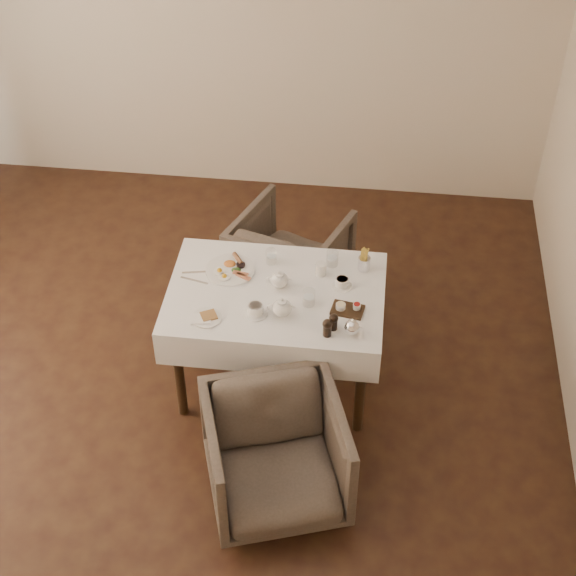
# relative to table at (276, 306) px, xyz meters

# --- Properties ---
(table) EXTENTS (1.28, 0.88, 0.75)m
(table) POSITION_rel_table_xyz_m (0.00, 0.00, 0.00)
(table) COLOR black
(table) RESTS_ON ground
(armchair_near) EXTENTS (0.93, 0.94, 0.68)m
(armchair_near) POSITION_rel_table_xyz_m (0.11, -0.87, -0.30)
(armchair_near) COLOR #463C34
(armchair_near) RESTS_ON ground
(armchair_far) EXTENTS (0.90, 0.91, 0.65)m
(armchair_far) POSITION_rel_table_xyz_m (-0.01, 0.86, -0.32)
(armchair_far) COLOR #463C34
(armchair_far) RESTS_ON ground
(breakfast_plate) EXTENTS (0.30, 0.30, 0.04)m
(breakfast_plate) POSITION_rel_table_xyz_m (-0.30, 0.16, 0.13)
(breakfast_plate) COLOR white
(breakfast_plate) RESTS_ON table
(side_plate) EXTENTS (0.18, 0.17, 0.02)m
(side_plate) POSITION_rel_table_xyz_m (-0.37, -0.28, 0.12)
(side_plate) COLOR white
(side_plate) RESTS_ON table
(teapot_centre) EXTENTS (0.15, 0.12, 0.12)m
(teapot_centre) POSITION_rel_table_xyz_m (0.02, 0.05, 0.18)
(teapot_centre) COLOR white
(teapot_centre) RESTS_ON table
(teapot_front) EXTENTS (0.17, 0.13, 0.13)m
(teapot_front) POSITION_rel_table_xyz_m (0.06, -0.19, 0.18)
(teapot_front) COLOR white
(teapot_front) RESTS_ON table
(creamer) EXTENTS (0.07, 0.07, 0.08)m
(creamer) POSITION_rel_table_xyz_m (0.25, 0.19, 0.16)
(creamer) COLOR white
(creamer) RESTS_ON table
(teacup_near) EXTENTS (0.14, 0.14, 0.07)m
(teacup_near) POSITION_rel_table_xyz_m (-0.09, -0.20, 0.15)
(teacup_near) COLOR white
(teacup_near) RESTS_ON table
(teacup_far) EXTENTS (0.12, 0.12, 0.06)m
(teacup_far) POSITION_rel_table_xyz_m (0.38, 0.10, 0.14)
(teacup_far) COLOR white
(teacup_far) RESTS_ON table
(glass_left) EXTENTS (0.08, 0.08, 0.09)m
(glass_left) POSITION_rel_table_xyz_m (-0.06, 0.27, 0.16)
(glass_left) COLOR silver
(glass_left) RESTS_ON table
(glass_mid) EXTENTS (0.08, 0.08, 0.10)m
(glass_mid) POSITION_rel_table_xyz_m (0.20, -0.08, 0.17)
(glass_mid) COLOR silver
(glass_mid) RESTS_ON table
(glass_right) EXTENTS (0.09, 0.09, 0.10)m
(glass_right) POSITION_rel_table_xyz_m (0.31, 0.29, 0.17)
(glass_right) COLOR silver
(glass_right) RESTS_ON table
(condiment_board) EXTENTS (0.20, 0.15, 0.05)m
(condiment_board) POSITION_rel_table_xyz_m (0.43, -0.11, 0.13)
(condiment_board) COLOR black
(condiment_board) RESTS_ON table
(pepper_mill_left) EXTENTS (0.07, 0.07, 0.11)m
(pepper_mill_left) POSITION_rel_table_xyz_m (0.33, -0.32, 0.17)
(pepper_mill_left) COLOR black
(pepper_mill_left) RESTS_ON table
(pepper_mill_right) EXTENTS (0.06, 0.06, 0.11)m
(pepper_mill_right) POSITION_rel_table_xyz_m (0.36, -0.27, 0.17)
(pepper_mill_right) COLOR black
(pepper_mill_right) RESTS_ON table
(silver_pot) EXTENTS (0.13, 0.12, 0.11)m
(silver_pot) POSITION_rel_table_xyz_m (0.47, -0.30, 0.17)
(silver_pot) COLOR white
(silver_pot) RESTS_ON table
(fries_cup) EXTENTS (0.07, 0.07, 0.16)m
(fries_cup) POSITION_rel_table_xyz_m (0.50, 0.27, 0.19)
(fries_cup) COLOR silver
(fries_cup) RESTS_ON table
(cutlery_fork) EXTENTS (0.20, 0.05, 0.00)m
(cutlery_fork) POSITION_rel_table_xyz_m (-0.48, 0.12, 0.12)
(cutlery_fork) COLOR silver
(cutlery_fork) RESTS_ON table
(cutlery_knife) EXTENTS (0.18, 0.05, 0.00)m
(cutlery_knife) POSITION_rel_table_xyz_m (-0.50, 0.04, 0.12)
(cutlery_knife) COLOR silver
(cutlery_knife) RESTS_ON table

